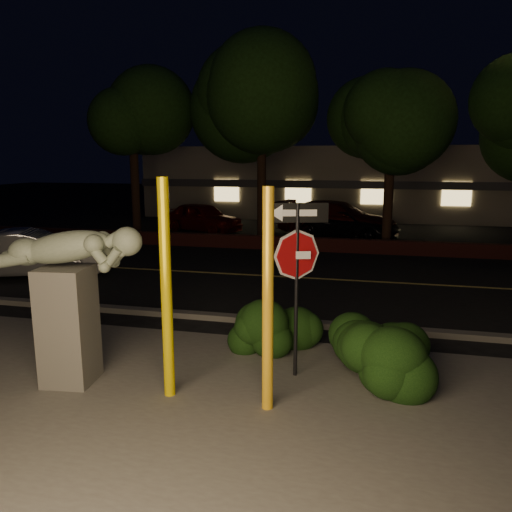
{
  "coord_description": "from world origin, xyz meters",
  "views": [
    {
      "loc": [
        1.95,
        -6.74,
        3.36
      ],
      "look_at": [
        -0.1,
        1.97,
        1.6
      ],
      "focal_mm": 35.0,
      "sensor_mm": 36.0,
      "label": 1
    }
  ],
  "objects_px": {
    "sculpture": "(68,288)",
    "parked_car_dark": "(349,224)",
    "yellow_pole_left": "(166,291)",
    "silver_sedan": "(31,254)",
    "parked_car_red": "(202,217)",
    "parked_car_darkred": "(337,219)",
    "yellow_pole_right": "(268,302)",
    "signpost": "(297,255)"
  },
  "relations": [
    {
      "from": "signpost",
      "to": "parked_car_red",
      "type": "relative_size",
      "value": 0.68
    },
    {
      "from": "sculpture",
      "to": "yellow_pole_right",
      "type": "bearing_deg",
      "value": -9.33
    },
    {
      "from": "yellow_pole_right",
      "to": "signpost",
      "type": "bearing_deg",
      "value": 79.5
    },
    {
      "from": "parked_car_red",
      "to": "parked_car_dark",
      "type": "bearing_deg",
      "value": -69.27
    },
    {
      "from": "silver_sedan",
      "to": "parked_car_darkred",
      "type": "relative_size",
      "value": 0.78
    },
    {
      "from": "parked_car_darkred",
      "to": "parked_car_dark",
      "type": "bearing_deg",
      "value": -118.32
    },
    {
      "from": "sculpture",
      "to": "parked_car_dark",
      "type": "bearing_deg",
      "value": 70.68
    },
    {
      "from": "sculpture",
      "to": "yellow_pole_left",
      "type": "bearing_deg",
      "value": -9.49
    },
    {
      "from": "yellow_pole_left",
      "to": "silver_sedan",
      "type": "distance_m",
      "value": 9.03
    },
    {
      "from": "yellow_pole_left",
      "to": "parked_car_dark",
      "type": "xyz_separation_m",
      "value": [
        1.77,
        15.19,
        -0.96
      ]
    },
    {
      "from": "yellow_pole_right",
      "to": "parked_car_dark",
      "type": "xyz_separation_m",
      "value": [
        0.33,
        15.25,
        -0.91
      ]
    },
    {
      "from": "signpost",
      "to": "parked_car_darkred",
      "type": "xyz_separation_m",
      "value": [
        -0.42,
        14.6,
        -1.17
      ]
    },
    {
      "from": "sculpture",
      "to": "parked_car_dark",
      "type": "xyz_separation_m",
      "value": [
        3.35,
        15.12,
        -0.89
      ]
    },
    {
      "from": "silver_sedan",
      "to": "parked_car_red",
      "type": "xyz_separation_m",
      "value": [
        1.81,
        9.59,
        -0.0
      ]
    },
    {
      "from": "yellow_pole_right",
      "to": "parked_car_darkred",
      "type": "distance_m",
      "value": 15.74
    },
    {
      "from": "signpost",
      "to": "parked_car_darkred",
      "type": "bearing_deg",
      "value": 74.46
    },
    {
      "from": "silver_sedan",
      "to": "yellow_pole_right",
      "type": "bearing_deg",
      "value": -150.19
    },
    {
      "from": "parked_car_red",
      "to": "parked_car_darkred",
      "type": "bearing_deg",
      "value": -65.21
    },
    {
      "from": "yellow_pole_right",
      "to": "sculpture",
      "type": "xyz_separation_m",
      "value": [
        -3.03,
        0.13,
        -0.03
      ]
    },
    {
      "from": "yellow_pole_left",
      "to": "signpost",
      "type": "relative_size",
      "value": 1.15
    },
    {
      "from": "yellow_pole_right",
      "to": "signpost",
      "type": "height_order",
      "value": "yellow_pole_right"
    },
    {
      "from": "parked_car_darkred",
      "to": "parked_car_red",
      "type": "bearing_deg",
      "value": 103.63
    },
    {
      "from": "yellow_pole_left",
      "to": "parked_car_dark",
      "type": "distance_m",
      "value": 15.33
    },
    {
      "from": "yellow_pole_right",
      "to": "parked_car_red",
      "type": "relative_size",
      "value": 0.76
    },
    {
      "from": "yellow_pole_right",
      "to": "parked_car_dark",
      "type": "bearing_deg",
      "value": 88.78
    },
    {
      "from": "sculpture",
      "to": "parked_car_red",
      "type": "xyz_separation_m",
      "value": [
        -3.35,
        15.46,
        -0.81
      ]
    },
    {
      "from": "sculpture",
      "to": "parked_car_darkred",
      "type": "distance_m",
      "value": 15.85
    },
    {
      "from": "parked_car_red",
      "to": "parked_car_dark",
      "type": "relative_size",
      "value": 0.92
    },
    {
      "from": "sculpture",
      "to": "parked_car_red",
      "type": "distance_m",
      "value": 15.83
    },
    {
      "from": "silver_sedan",
      "to": "parked_car_red",
      "type": "distance_m",
      "value": 9.76
    },
    {
      "from": "yellow_pole_left",
      "to": "signpost",
      "type": "distance_m",
      "value": 2.0
    },
    {
      "from": "yellow_pole_right",
      "to": "signpost",
      "type": "relative_size",
      "value": 1.11
    },
    {
      "from": "sculpture",
      "to": "silver_sedan",
      "type": "bearing_deg",
      "value": 124.52
    },
    {
      "from": "yellow_pole_left",
      "to": "signpost",
      "type": "xyz_separation_m",
      "value": [
        1.65,
        1.06,
        0.37
      ]
    },
    {
      "from": "yellow_pole_right",
      "to": "parked_car_darkred",
      "type": "bearing_deg",
      "value": 90.78
    },
    {
      "from": "yellow_pole_right",
      "to": "sculpture",
      "type": "relative_size",
      "value": 1.25
    },
    {
      "from": "sculpture",
      "to": "parked_car_dark",
      "type": "distance_m",
      "value": 15.51
    },
    {
      "from": "yellow_pole_right",
      "to": "parked_car_dark",
      "type": "height_order",
      "value": "yellow_pole_right"
    },
    {
      "from": "yellow_pole_left",
      "to": "silver_sedan",
      "type": "xyz_separation_m",
      "value": [
        -6.74,
        5.94,
        -0.88
      ]
    },
    {
      "from": "signpost",
      "to": "parked_car_darkred",
      "type": "height_order",
      "value": "signpost"
    },
    {
      "from": "yellow_pole_left",
      "to": "sculpture",
      "type": "bearing_deg",
      "value": 177.31
    },
    {
      "from": "yellow_pole_left",
      "to": "parked_car_red",
      "type": "height_order",
      "value": "yellow_pole_left"
    }
  ]
}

